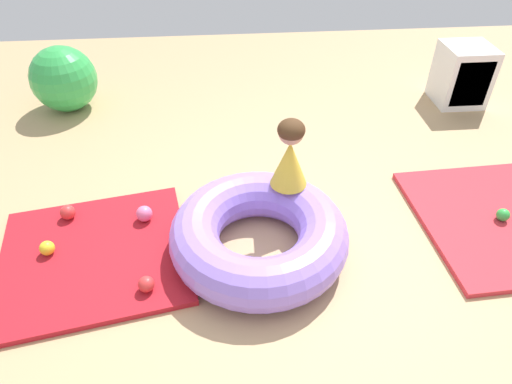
% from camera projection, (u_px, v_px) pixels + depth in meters
% --- Properties ---
extents(ground_plane, '(8.00, 8.00, 0.00)m').
position_uv_depth(ground_plane, '(282.00, 256.00, 2.89)').
color(ground_plane, tan).
extents(gym_mat_center_rear, '(1.28, 1.24, 0.04)m').
position_uv_depth(gym_mat_center_rear, '(509.00, 219.00, 3.13)').
color(gym_mat_center_rear, red).
rests_on(gym_mat_center_rear, ground).
extents(gym_mat_front, '(1.32, 1.27, 0.04)m').
position_uv_depth(gym_mat_front, '(95.00, 255.00, 2.87)').
color(gym_mat_front, '#B21923').
rests_on(gym_mat_front, ground).
extents(inflatable_cushion, '(1.12, 1.12, 0.31)m').
position_uv_depth(inflatable_cushion, '(259.00, 235.00, 2.82)').
color(inflatable_cushion, '#9975EA').
rests_on(inflatable_cushion, ground).
extents(child_in_yellow, '(0.26, 0.26, 0.47)m').
position_uv_depth(child_in_yellow, '(290.00, 154.00, 2.83)').
color(child_in_yellow, yellow).
rests_on(child_in_yellow, inflatable_cushion).
extents(play_ball_red, '(0.10, 0.10, 0.10)m').
position_uv_depth(play_ball_red, '(146.00, 284.00, 2.60)').
color(play_ball_red, red).
rests_on(play_ball_red, gym_mat_front).
extents(play_ball_pink, '(0.11, 0.11, 0.11)m').
position_uv_depth(play_ball_pink, '(144.00, 214.00, 3.06)').
color(play_ball_pink, pink).
rests_on(play_ball_pink, gym_mat_front).
extents(play_ball_yellow, '(0.09, 0.09, 0.09)m').
position_uv_depth(play_ball_yellow, '(47.00, 248.00, 2.83)').
color(play_ball_yellow, yellow).
rests_on(play_ball_yellow, gym_mat_front).
extents(play_ball_green, '(0.09, 0.09, 0.09)m').
position_uv_depth(play_ball_green, '(503.00, 215.00, 3.07)').
color(play_ball_green, green).
rests_on(play_ball_green, gym_mat_center_rear).
extents(play_ball_red_second, '(0.10, 0.10, 0.10)m').
position_uv_depth(play_ball_red_second, '(68.00, 212.00, 3.08)').
color(play_ball_red_second, red).
rests_on(play_ball_red_second, gym_mat_front).
extents(exercise_ball_large, '(0.61, 0.61, 0.61)m').
position_uv_depth(exercise_ball_large, '(64.00, 79.00, 4.22)').
color(exercise_ball_large, green).
rests_on(exercise_ball_large, ground).
extents(storage_cube, '(0.44, 0.44, 0.56)m').
position_uv_depth(storage_cube, '(463.00, 76.00, 4.33)').
color(storage_cube, white).
rests_on(storage_cube, ground).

